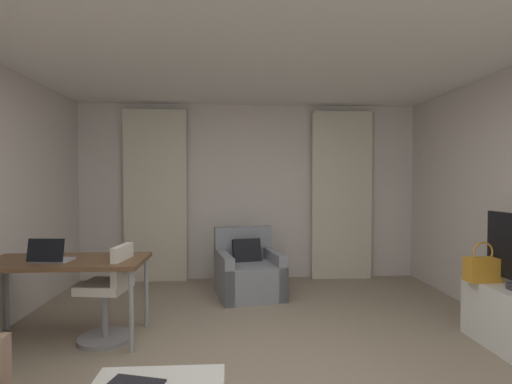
% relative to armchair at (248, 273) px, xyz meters
% --- Properties ---
extents(ground_plane, '(12.00, 12.00, 0.00)m').
position_rel_armchair_xyz_m(ground_plane, '(0.06, -2.13, -0.28)').
color(ground_plane, gray).
extents(wall_window, '(5.12, 0.06, 2.60)m').
position_rel_armchair_xyz_m(wall_window, '(0.06, 0.90, 1.02)').
color(wall_window, silver).
rests_on(wall_window, ground).
extents(ceiling, '(5.12, 6.12, 0.06)m').
position_rel_armchair_xyz_m(ceiling, '(0.06, -2.13, 2.35)').
color(ceiling, white).
rests_on(ceiling, wall_left).
extents(curtain_left_panel, '(0.90, 0.06, 2.50)m').
position_rel_armchair_xyz_m(curtain_left_panel, '(-1.32, 0.77, 0.97)').
color(curtain_left_panel, beige).
rests_on(curtain_left_panel, ground).
extents(curtain_right_panel, '(0.90, 0.06, 2.50)m').
position_rel_armchair_xyz_m(curtain_right_panel, '(1.43, 0.77, 0.97)').
color(curtain_right_panel, beige).
rests_on(curtain_right_panel, ground).
extents(armchair, '(0.92, 0.95, 0.85)m').
position_rel_armchair_xyz_m(armchair, '(0.00, 0.00, 0.00)').
color(armchair, gray).
rests_on(armchair, ground).
extents(desk, '(1.45, 0.68, 0.75)m').
position_rel_armchair_xyz_m(desk, '(-1.74, -1.29, 0.40)').
color(desk, brown).
rests_on(desk, ground).
extents(desk_chair, '(0.48, 0.48, 0.88)m').
position_rel_armchair_xyz_m(desk_chair, '(-1.33, -1.33, 0.11)').
color(desk_chair, gray).
rests_on(desk_chair, ground).
extents(laptop, '(0.34, 0.28, 0.22)m').
position_rel_armchair_xyz_m(laptop, '(-1.81, -1.39, 0.51)').
color(laptop, '#ADADB2').
rests_on(laptop, desk).
extents(handbag_primary, '(0.30, 0.14, 0.37)m').
position_rel_armchair_xyz_m(handbag_primary, '(2.09, -1.52, 0.38)').
color(handbag_primary, orange).
rests_on(handbag_primary, tv_console).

